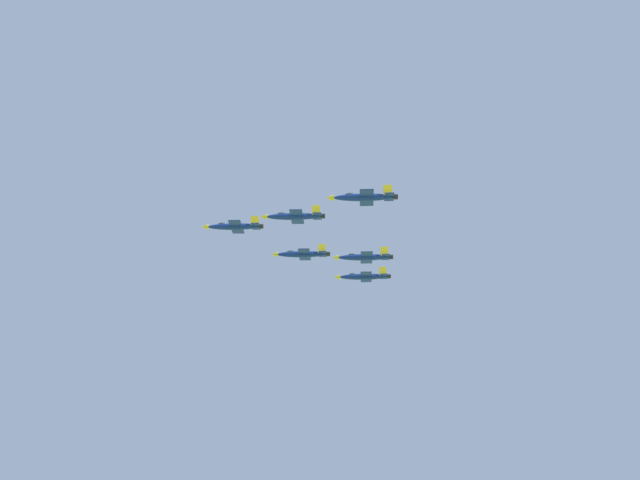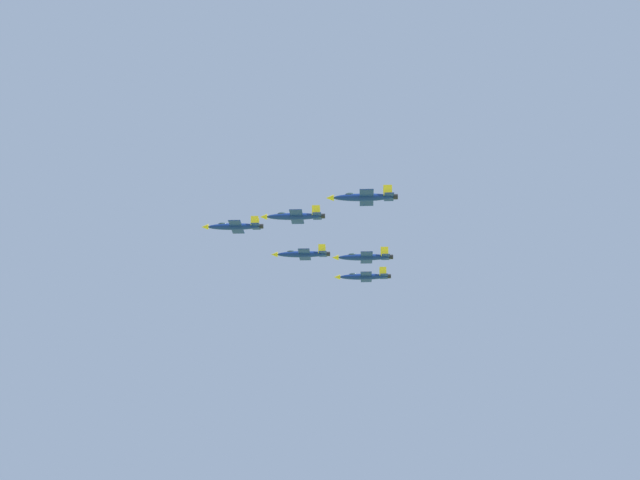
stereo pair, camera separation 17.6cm
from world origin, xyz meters
TOP-DOWN VIEW (x-y plane):
  - jet_lead at (6.53, -9.15)m, footprint 12.01×14.52m
  - jet_left_wingman at (4.83, -31.89)m, footprint 11.70×14.25m
  - jet_right_wingman at (28.69, -14.49)m, footprint 11.99×14.51m
  - jet_left_outer at (3.13, -54.62)m, footprint 11.87×14.62m
  - jet_right_outer at (50.86, -19.83)m, footprint 11.92×14.84m
  - jet_slot_rear at (26.99, -37.23)m, footprint 11.50×14.02m

SIDE VIEW (x-z plane):
  - jet_slot_rear at x=26.99m, z-range 164.11..167.50m
  - jet_right_outer at x=50.86m, z-range 167.70..171.26m
  - jet_left_outer at x=3.13m, z-range 168.99..172.52m
  - jet_right_wingman at x=28.69m, z-range 170.10..173.62m
  - jet_left_wingman at x=4.83m, z-range 170.24..173.69m
  - jet_lead at x=6.53m, z-range 173.27..176.79m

